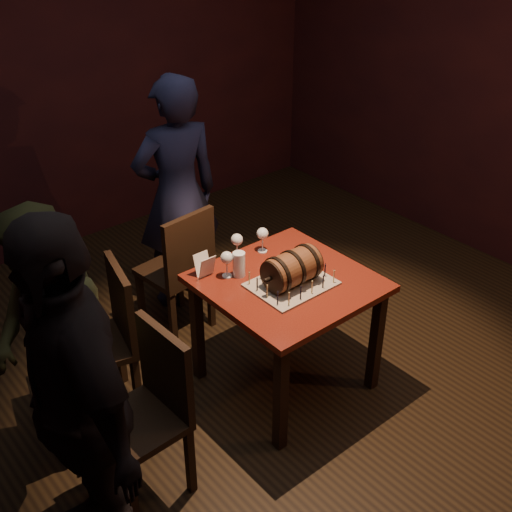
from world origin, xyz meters
name	(u,v)px	position (x,y,z in m)	size (l,w,h in m)	color
room_shell	(267,182)	(0.00, 0.00, 1.40)	(5.04, 5.04, 2.80)	black
pub_table	(287,296)	(0.15, -0.01, 0.64)	(0.90, 0.90, 0.75)	#4E130D
cake_board	(291,284)	(0.13, -0.06, 0.76)	(0.45, 0.35, 0.01)	gray
barrel_cake	(292,268)	(0.13, -0.06, 0.86)	(0.36, 0.21, 0.21)	brown
birthday_candles	(292,277)	(0.13, -0.06, 0.80)	(0.40, 0.30, 0.09)	#E0CE86
wine_glass_left	(227,259)	(-0.09, 0.24, 0.87)	(0.07, 0.07, 0.16)	silver
wine_glass_mid	(237,241)	(0.09, 0.37, 0.87)	(0.07, 0.07, 0.16)	silver
wine_glass_right	(262,235)	(0.25, 0.33, 0.87)	(0.07, 0.07, 0.16)	silver
pint_of_ale	(239,265)	(-0.03, 0.20, 0.82)	(0.07, 0.07, 0.15)	silver
menu_card	(205,266)	(-0.18, 0.33, 0.81)	(0.10, 0.05, 0.13)	white
chair_back	(181,266)	(-0.03, 0.82, 0.52)	(0.44, 0.44, 0.93)	black
chair_left_rear	(107,333)	(-0.75, 0.49, 0.52)	(0.48, 0.48, 0.93)	black
chair_left_front	(151,405)	(-0.87, -0.16, 0.52)	(0.41, 0.41, 0.93)	black
person_back	(177,196)	(0.19, 1.16, 0.84)	(0.61, 0.40, 1.68)	#1B1D37
person_left_rear	(52,345)	(-1.12, 0.31, 0.74)	(0.71, 0.56, 1.47)	#373A1D
person_left_front	(76,404)	(-1.27, -0.29, 0.88)	(1.03, 0.43, 1.76)	black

